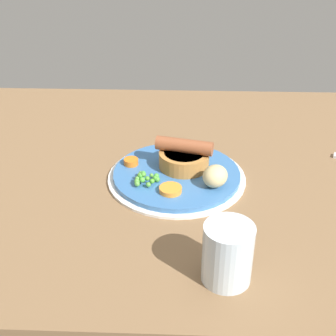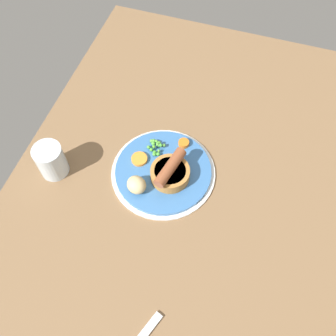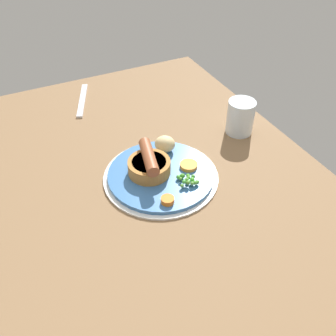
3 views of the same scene
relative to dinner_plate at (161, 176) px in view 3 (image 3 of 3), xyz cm
name	(u,v)px [view 3 (image 3 of 3)]	position (x,y,z in cm)	size (l,w,h in cm)	color
dining_table	(146,194)	(-1.93, 4.54, -2.07)	(110.00, 80.00, 3.00)	brown
dinner_plate	(161,176)	(0.00, 0.00, 0.00)	(25.43, 25.43, 1.40)	silver
sausage_pudding	(149,165)	(1.30, 2.15, 3.01)	(10.86, 9.33, 5.70)	#AD7538
pea_pile	(188,180)	(-5.42, -3.75, 1.75)	(4.48, 4.40, 1.83)	#519A39
potato_chunk_0	(165,144)	(6.76, -4.25, 2.77)	(4.78, 4.24, 3.87)	#CCB77F
carrot_slice_0	(189,165)	(-0.93, -6.48, 1.27)	(3.93, 3.93, 0.87)	orange
carrot_slice_1	(168,200)	(-8.69, 2.56, 1.40)	(2.72, 2.72, 1.14)	orange
fork	(82,100)	(39.74, 6.35, -0.27)	(18.00, 1.60, 0.60)	silver
drinking_glass	(240,117)	(7.31, -25.54, 3.80)	(6.86, 6.86, 8.73)	silver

